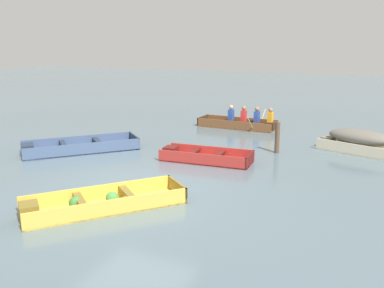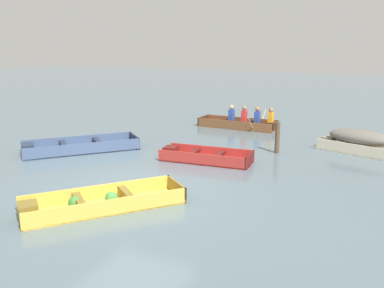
# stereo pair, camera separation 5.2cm
# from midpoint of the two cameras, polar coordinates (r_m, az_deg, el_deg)

# --- Properties ---
(ground_plane) EXTENTS (80.00, 80.00, 0.00)m
(ground_plane) POSITION_cam_midpoint_polar(r_m,az_deg,el_deg) (10.39, -7.97, -5.81)
(ground_plane) COLOR slate
(dinghy_yellow_foreground) EXTENTS (2.93, 3.23, 0.35)m
(dinghy_yellow_foreground) POSITION_cam_midpoint_polar(r_m,az_deg,el_deg) (9.22, -12.62, -7.75)
(dinghy_yellow_foreground) COLOR #E5BC47
(dinghy_yellow_foreground) RESTS_ON ground
(skiff_cream_near_moored) EXTENTS (2.62, 1.64, 0.74)m
(skiff_cream_near_moored) POSITION_cam_midpoint_polar(r_m,az_deg,el_deg) (14.37, 21.29, 0.54)
(skiff_cream_near_moored) COLOR beige
(skiff_cream_near_moored) RESTS_ON ground
(skiff_slate_blue_mid_moored) EXTENTS (3.27, 3.44, 0.37)m
(skiff_slate_blue_mid_moored) POSITION_cam_midpoint_polar(r_m,az_deg,el_deg) (14.10, -15.32, -0.48)
(skiff_slate_blue_mid_moored) COLOR #475B7F
(skiff_slate_blue_mid_moored) RESTS_ON ground
(skiff_red_far_moored) EXTENTS (2.70, 1.15, 0.34)m
(skiff_red_far_moored) POSITION_cam_midpoint_polar(r_m,az_deg,el_deg) (12.54, 1.28, -1.73)
(skiff_red_far_moored) COLOR #AD2D28
(skiff_red_far_moored) RESTS_ON ground
(rowboat_wooden_brown_with_crew) EXTENTS (3.16, 2.25, 0.91)m
(rowboat_wooden_brown_with_crew) POSITION_cam_midpoint_polar(r_m,az_deg,el_deg) (17.37, 6.73, 2.89)
(rowboat_wooden_brown_with_crew) COLOR brown
(rowboat_wooden_brown_with_crew) RESTS_ON ground
(mooring_post) EXTENTS (0.15, 0.15, 0.98)m
(mooring_post) POSITION_cam_midpoint_polar(r_m,az_deg,el_deg) (13.59, 11.19, 0.84)
(mooring_post) COLOR brown
(mooring_post) RESTS_ON ground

